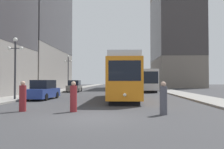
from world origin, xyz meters
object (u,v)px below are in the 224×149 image
Objects in this scene: parked_car_left_mid at (43,90)px; pedestrian_crossing_far at (23,97)px; transit_bus at (146,80)px; pedestrian_crossing_near at (163,99)px; lamp_post_left_far at (68,67)px; parked_car_left_near at (74,87)px; streetcar at (124,77)px; lamp_post_left_near at (15,58)px; pedestrian_on_sidewalk at (73,98)px.

parked_car_left_mid reaches higher than pedestrian_crossing_far.
transit_bus is at bearing -109.89° from pedestrian_crossing_far.
lamp_post_left_far is (-11.50, 27.78, 3.28)m from pedestrian_crossing_near.
transit_bus is 11.70m from parked_car_left_near.
pedestrian_crossing_far is 0.29× the size of lamp_post_left_far.
streetcar is at bearing 5.40° from parked_car_left_mid.
lamp_post_left_far is at bearing -81.49° from pedestrian_crossing_far.
transit_bus is 26.59m from pedestrian_crossing_near.
lamp_post_left_near reaches higher than transit_bus.
streetcar is 10.17m from pedestrian_crossing_near.
pedestrian_on_sidewalk is at bearing -80.45° from parked_car_left_near.
streetcar is 2.66× the size of parked_car_left_near.
parked_car_left_mid is (-11.37, -16.95, -1.10)m from transit_bus.
pedestrian_crossing_far is at bearing -123.33° from streetcar.
lamp_post_left_far is (-1.90, 18.22, 3.23)m from parked_car_left_mid.
lamp_post_left_far is at bearing 92.86° from pedestrian_on_sidewalk.
transit_bus reaches higher than parked_car_left_near.
lamp_post_left_near is (-11.50, 7.78, 2.91)m from pedestrian_crossing_near.
streetcar is at bearing -61.96° from lamp_post_left_far.
transit_bus is 13.51m from lamp_post_left_far.
pedestrian_crossing_far is (-5.85, -8.94, -1.29)m from streetcar.
pedestrian_crossing_near is at bearing -67.51° from lamp_post_left_far.
parked_car_left_mid is at bearing -123.87° from transit_bus.
pedestrian_crossing_near is at bearing -93.84° from transit_bus.
pedestrian_crossing_near is (1.97, -9.89, -1.30)m from streetcar.
pedestrian_crossing_near is (9.60, -24.01, -0.05)m from parked_car_left_near.
pedestrian_crossing_near is at bearing -41.99° from parked_car_left_mid.
parked_car_left_near is 0.99× the size of parked_car_left_mid.
transit_bus is 2.42× the size of parked_car_left_mid.
streetcar is 7.73m from parked_car_left_mid.
parked_car_left_mid is 3.87m from lamp_post_left_near.
lamp_post_left_near is 0.89× the size of lamp_post_left_far.
pedestrian_crossing_far is 8.27m from lamp_post_left_near.
pedestrian_on_sidewalk is 9.97m from lamp_post_left_near.
pedestrian_on_sidewalk is 27.86m from lamp_post_left_far.
lamp_post_left_far is (-3.67, 26.82, 3.27)m from pedestrian_crossing_far.
parked_car_left_near is at bearing -167.62° from transit_bus.
streetcar reaches higher than transit_bus.
pedestrian_on_sidewalk is (2.94, -0.05, -0.01)m from pedestrian_crossing_far.
parked_car_left_near is 2.73× the size of pedestrian_crossing_far.
lamp_post_left_far is at bearing 16.17° from pedestrian_crossing_near.
pedestrian_crossing_far is at bearing -75.46° from parked_car_left_mid.
parked_car_left_near reaches higher than pedestrian_crossing_far.
transit_bus is 6.78× the size of pedestrian_crossing_near.
streetcar reaches higher than parked_car_left_mid.
parked_car_left_near is at bearing 90.57° from pedestrian_on_sidewalk.
parked_car_left_mid is 9.85m from pedestrian_on_sidewalk.
streetcar is 2.63× the size of parked_car_left_mid.
streetcar is at bearing 4.96° from pedestrian_crossing_near.
lamp_post_left_near reaches higher than parked_car_left_near.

